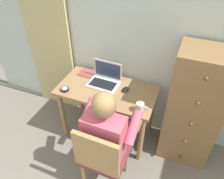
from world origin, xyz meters
The scene contains 11 objects.
wall_back centered at (0.00, 2.20, 1.25)m, with size 4.80×0.05×2.50m, color silver.
curtain_panel centered at (-1.36, 2.13, 1.08)m, with size 0.61×0.03×2.17m, color #CCB77A.
desk centered at (-0.46, 1.85, 0.60)m, with size 1.09×0.57×0.72m.
dresser centered at (0.46, 1.94, 0.67)m, with size 0.52×0.44×1.34m.
chair centered at (-0.24, 1.19, 0.48)m, with size 0.43×0.41×0.87m.
person_seated centered at (-0.23, 1.37, 0.67)m, with size 0.54×0.59×1.19m.
laptop centered at (-0.53, 1.94, 0.77)m, with size 0.35×0.26×0.24m.
computer_mouse centered at (-0.27, 1.90, 0.74)m, with size 0.06×0.10×0.03m, color black.
desk_clock centered at (-0.88, 1.66, 0.73)m, with size 0.09×0.09×0.03m.
notebook_pad centered at (-0.79, 2.03, 0.73)m, with size 0.21×0.15×0.01m, color #994742.
coffee_mug centered at (-0.03, 1.66, 0.77)m, with size 0.12×0.08×0.09m.
Camera 1 is at (0.29, 0.13, 2.23)m, focal length 35.10 mm.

